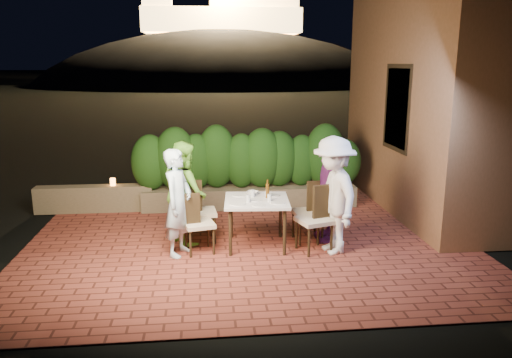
{
  "coord_description": "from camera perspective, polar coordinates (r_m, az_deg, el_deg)",
  "views": [
    {
      "loc": [
        -0.69,
        -7.21,
        2.8
      ],
      "look_at": [
        0.1,
        0.21,
        1.05
      ],
      "focal_mm": 35.0,
      "sensor_mm": 36.0,
      "label": 1
    }
  ],
  "objects": [
    {
      "name": "bowl",
      "position": [
        7.95,
        -0.43,
        -1.59
      ],
      "size": [
        0.25,
        0.25,
        0.05
      ],
      "primitive_type": "imported",
      "rotation": [
        0.0,
        0.0,
        -0.44
      ],
      "color": "white",
      "rests_on": "dining_table"
    },
    {
      "name": "plate_centre",
      "position": [
        7.61,
        -0.18,
        -2.38
      ],
      "size": [
        0.23,
        0.23,
        0.01
      ],
      "primitive_type": "cylinder",
      "color": "white",
      "rests_on": "dining_table"
    },
    {
      "name": "hedge",
      "position": [
        9.73,
        -0.71,
        2.22
      ],
      "size": [
        4.0,
        0.7,
        1.1
      ],
      "primitive_type": null,
      "color": "#194011",
      "rests_on": "planter"
    },
    {
      "name": "chair_left_back",
      "position": [
        7.98,
        -6.3,
        -3.63
      ],
      "size": [
        0.5,
        0.5,
        1.0
      ],
      "primitive_type": null,
      "rotation": [
        0.0,
        0.0,
        0.09
      ],
      "color": "black",
      "rests_on": "ground"
    },
    {
      "name": "terrace_floor",
      "position": [
        8.26,
        -0.91,
        -7.19
      ],
      "size": [
        7.0,
        6.0,
        0.15
      ],
      "primitive_type": "cube",
      "color": "brown",
      "rests_on": "ground"
    },
    {
      "name": "plate_front",
      "position": [
        7.33,
        0.27,
        -3.01
      ],
      "size": [
        0.2,
        0.2,
        0.01
      ],
      "primitive_type": "cylinder",
      "color": "white",
      "rests_on": "dining_table"
    },
    {
      "name": "building_wall",
      "position": [
        10.16,
        19.25,
        10.77
      ],
      "size": [
        1.6,
        5.0,
        5.0
      ],
      "primitive_type": "cube",
      "color": "#95613A",
      "rests_on": "ground"
    },
    {
      "name": "window_frame",
      "position": [
        9.42,
        15.92,
        7.82
      ],
      "size": [
        0.06,
        1.15,
        1.55
      ],
      "primitive_type": "cube",
      "color": "black",
      "rests_on": "building_wall"
    },
    {
      "name": "diner_blue",
      "position": [
        7.39,
        -8.91,
        -2.69
      ],
      "size": [
        0.58,
        0.69,
        1.6
      ],
      "primitive_type": "imported",
      "rotation": [
        0.0,
        0.0,
        1.17
      ],
      "color": "#C6EAFF",
      "rests_on": "ground"
    },
    {
      "name": "parapet_lamp",
      "position": [
        9.92,
        -16.05,
        -0.32
      ],
      "size": [
        0.1,
        0.1,
        0.14
      ],
      "primitive_type": "cylinder",
      "color": "orange",
      "rests_on": "parapet"
    },
    {
      "name": "glass_sw",
      "position": [
        7.77,
        -0.4,
        -1.66
      ],
      "size": [
        0.07,
        0.07,
        0.11
      ],
      "primitive_type": "cylinder",
      "color": "silver",
      "rests_on": "dining_table"
    },
    {
      "name": "ground",
      "position": [
        7.77,
        -0.57,
        -8.08
      ],
      "size": [
        400.0,
        400.0,
        0.0
      ],
      "primitive_type": "plane",
      "color": "black",
      "rests_on": "ground"
    },
    {
      "name": "diner_purple",
      "position": [
        7.98,
        8.35,
        -1.14
      ],
      "size": [
        0.46,
        1.01,
        1.69
      ],
      "primitive_type": "imported",
      "rotation": [
        0.0,
        0.0,
        -1.62
      ],
      "color": "#6B2570",
      "rests_on": "ground"
    },
    {
      "name": "planter",
      "position": [
        9.9,
        -0.7,
        -2.04
      ],
      "size": [
        4.2,
        0.55,
        0.4
      ],
      "primitive_type": "cube",
      "color": "brown",
      "rests_on": "ground"
    },
    {
      "name": "dining_table",
      "position": [
        7.75,
        0.08,
        -5.03
      ],
      "size": [
        1.04,
        1.04,
        0.75
      ],
      "primitive_type": null,
      "rotation": [
        0.0,
        0.0,
        -0.07
      ],
      "color": "white",
      "rests_on": "ground"
    },
    {
      "name": "diner_green",
      "position": [
        7.92,
        -8.12,
        -1.48
      ],
      "size": [
        0.85,
        0.95,
        1.62
      ],
      "primitive_type": "imported",
      "rotation": [
        0.0,
        0.0,
        1.92
      ],
      "color": "#73C63E",
      "rests_on": "ground"
    },
    {
      "name": "glass_nw",
      "position": [
        7.48,
        -0.89,
        -2.25
      ],
      "size": [
        0.07,
        0.07,
        0.12
      ],
      "primitive_type": "cylinder",
      "color": "silver",
      "rests_on": "dining_table"
    },
    {
      "name": "plate_sw",
      "position": [
        7.88,
        -1.9,
        -1.85
      ],
      "size": [
        0.23,
        0.23,
        0.01
      ],
      "primitive_type": "cylinder",
      "color": "white",
      "rests_on": "dining_table"
    },
    {
      "name": "diner_white",
      "position": [
        7.46,
        8.83,
        -1.87
      ],
      "size": [
        0.86,
        1.24,
        1.76
      ],
      "primitive_type": "imported",
      "rotation": [
        0.0,
        0.0,
        -1.38
      ],
      "color": "white",
      "rests_on": "ground"
    },
    {
      "name": "chair_right_back",
      "position": [
        8.0,
        5.96,
        -3.68
      ],
      "size": [
        0.5,
        0.5,
        0.98
      ],
      "primitive_type": null,
      "rotation": [
        0.0,
        0.0,
        3.25
      ],
      "color": "black",
      "rests_on": "ground"
    },
    {
      "name": "plate_ne",
      "position": [
        7.46,
        2.51,
        -2.72
      ],
      "size": [
        0.23,
        0.23,
        0.01
      ],
      "primitive_type": "cylinder",
      "color": "white",
      "rests_on": "dining_table"
    },
    {
      "name": "beer_bottle",
      "position": [
        7.69,
        1.32,
        -1.14
      ],
      "size": [
        0.06,
        0.06,
        0.29
      ],
      "primitive_type": null,
      "color": "#55330E",
      "rests_on": "dining_table"
    },
    {
      "name": "chair_left_front",
      "position": [
        7.53,
        -6.52,
        -4.99
      ],
      "size": [
        0.51,
        0.51,
        0.92
      ],
      "primitive_type": null,
      "rotation": [
        0.0,
        0.0,
        0.22
      ],
      "color": "black",
      "rests_on": "ground"
    },
    {
      "name": "fortress",
      "position": [
        67.7,
        -3.98,
        19.66
      ],
      "size": [
        26.0,
        8.0,
        8.0
      ],
      "primitive_type": null,
      "color": "#FFCC7A",
      "rests_on": "hill"
    },
    {
      "name": "plate_se",
      "position": [
        7.87,
        1.99,
        -1.87
      ],
      "size": [
        0.2,
        0.2,
        0.01
      ],
      "primitive_type": "cylinder",
      "color": "white",
      "rests_on": "dining_table"
    },
    {
      "name": "hill",
      "position": [
        67.61,
        -3.78,
        7.36
      ],
      "size": [
        52.0,
        40.0,
        22.0
      ],
      "primitive_type": "ellipsoid",
      "color": "black",
      "rests_on": "ground"
    },
    {
      "name": "plate_nw",
      "position": [
        7.4,
        -2.15,
        -2.85
      ],
      "size": [
        0.24,
        0.24,
        0.01
      ],
      "primitive_type": "cylinder",
      "color": "white",
      "rests_on": "dining_table"
    },
    {
      "name": "window_pane",
      "position": [
        9.42,
        15.97,
        7.81
      ],
      "size": [
        0.08,
        1.0,
        1.4
      ],
      "primitive_type": "cube",
      "color": "black",
      "rests_on": "building_wall"
    },
    {
      "name": "parapet",
      "position": [
        10.07,
        -17.97,
        -2.14
      ],
      "size": [
        2.2,
        0.3,
        0.5
      ],
      "primitive_type": "cube",
      "color": "brown",
      "rests_on": "ground"
    },
    {
      "name": "glass_ne",
      "position": [
        7.54,
        1.55,
        -2.15
      ],
      "size": [
        0.06,
        0.06,
        0.11
      ],
      "primitive_type": "cylinder",
      "color": "silver",
      "rests_on": "dining_table"
    },
    {
      "name": "chair_right_front",
      "position": [
        7.56,
        6.67,
        -4.54
      ],
      "size": [
        0.59,
        0.59,
        1.02
      ],
      "primitive_type": null,
      "rotation": [
        0.0,
        0.0,
        3.45
      ],
      "color": "black",
      "rests_on": "ground"
    },
    {
      "name": "glass_se",
      "position": [
        7.77,
        1.21,
        -1.74
      ],
      "size": [
        0.06,
        0.06,
        0.1
      ],
      "primitive_type": "cylinder",
      "color": "silver",
      "rests_on": "dining_table"
    }
  ]
}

